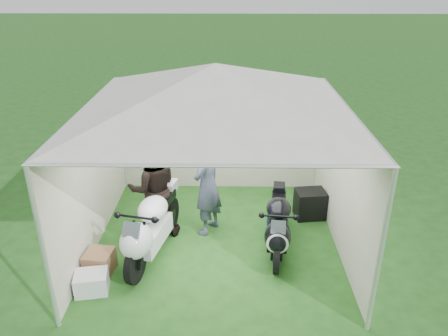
{
  "coord_description": "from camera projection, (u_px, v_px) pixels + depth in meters",
  "views": [
    {
      "loc": [
        0.22,
        -6.27,
        4.24
      ],
      "look_at": [
        0.12,
        0.35,
        1.19
      ],
      "focal_mm": 35.0,
      "sensor_mm": 36.0,
      "label": 1
    }
  ],
  "objects": [
    {
      "name": "crate_2",
      "position": [
        102.0,
        262.0,
        6.74
      ],
      "size": [
        0.29,
        0.24,
        0.2
      ],
      "primitive_type": "cube",
      "rotation": [
        0.0,
        0.0,
        -0.04
      ],
      "color": "silver",
      "rests_on": "ground"
    },
    {
      "name": "person_dark_jacket",
      "position": [
        153.0,
        189.0,
        7.29
      ],
      "size": [
        0.99,
        0.85,
        1.75
      ],
      "primitive_type": "imported",
      "rotation": [
        0.0,
        0.0,
        3.39
      ],
      "color": "black",
      "rests_on": "ground"
    },
    {
      "name": "ground",
      "position": [
        217.0,
        239.0,
        7.47
      ],
      "size": [
        80.0,
        80.0,
        0.0
      ],
      "primitive_type": "plane",
      "color": "#1C4916",
      "rests_on": "ground"
    },
    {
      "name": "motorcycle_black",
      "position": [
        278.0,
        224.0,
        6.98
      ],
      "size": [
        0.53,
        1.81,
        0.89
      ],
      "rotation": [
        0.0,
        0.0,
        -0.11
      ],
      "color": "black",
      "rests_on": "ground"
    },
    {
      "name": "crate_1",
      "position": [
        100.0,
        262.0,
        6.6
      ],
      "size": [
        0.45,
        0.45,
        0.36
      ],
      "primitive_type": "cube",
      "rotation": [
        0.0,
        0.0,
        -0.12
      ],
      "color": "brown",
      "rests_on": "ground"
    },
    {
      "name": "person_blue_jacket",
      "position": [
        208.0,
        185.0,
        7.35
      ],
      "size": [
        0.69,
        0.79,
        1.81
      ],
      "primitive_type": "imported",
      "rotation": [
        0.0,
        0.0,
        -2.06
      ],
      "color": "#515675",
      "rests_on": "ground"
    },
    {
      "name": "equipment_box",
      "position": [
        310.0,
        204.0,
        8.06
      ],
      "size": [
        0.58,
        0.49,
        0.53
      ],
      "primitive_type": "cube",
      "rotation": [
        0.0,
        0.0,
        0.13
      ],
      "color": "black",
      "rests_on": "ground"
    },
    {
      "name": "canopy_tent",
      "position": [
        216.0,
        92.0,
        6.42
      ],
      "size": [
        5.66,
        5.66,
        3.0
      ],
      "color": "silver",
      "rests_on": "ground"
    },
    {
      "name": "paddock_stand",
      "position": [
        277.0,
        217.0,
        7.87
      ],
      "size": [
        0.39,
        0.27,
        0.28
      ],
      "primitive_type": "cube",
      "rotation": [
        0.0,
        0.0,
        -0.11
      ],
      "color": "blue",
      "rests_on": "ground"
    },
    {
      "name": "motorcycle_white",
      "position": [
        150.0,
        227.0,
        6.8
      ],
      "size": [
        0.74,
        2.02,
        1.01
      ],
      "rotation": [
        0.0,
        0.0,
        -0.22
      ],
      "color": "black",
      "rests_on": "ground"
    },
    {
      "name": "crate_0",
      "position": [
        92.0,
        282.0,
        6.22
      ],
      "size": [
        0.51,
        0.43,
        0.3
      ],
      "primitive_type": "cube",
      "rotation": [
        0.0,
        0.0,
        0.18
      ],
      "color": "silver",
      "rests_on": "ground"
    }
  ]
}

